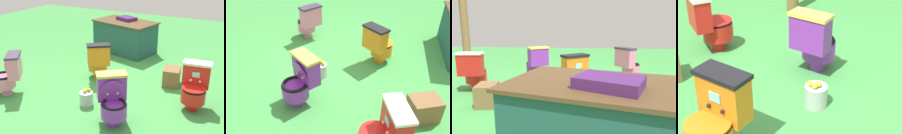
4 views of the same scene
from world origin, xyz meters
TOP-DOWN VIEW (x-y plane):
  - ground at (0.00, 0.00)m, footprint 14.00×14.00m
  - toilet_purple at (0.55, -0.62)m, footprint 0.62×0.63m
  - toilet_red at (1.47, 0.35)m, footprint 0.46×0.53m
  - toilet_orange at (-0.43, 0.63)m, footprint 0.61×0.63m
  - lemon_bucket at (-0.06, -0.38)m, footprint 0.22×0.22m

SIDE VIEW (x-z plane):
  - ground at x=0.00m, z-range 0.00..0.00m
  - lemon_bucket at x=-0.06m, z-range -0.02..0.26m
  - toilet_red at x=1.47m, z-range 0.01..0.73m
  - toilet_orange at x=-0.43m, z-range 0.01..0.73m
  - toilet_purple at x=0.55m, z-range 0.01..0.74m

